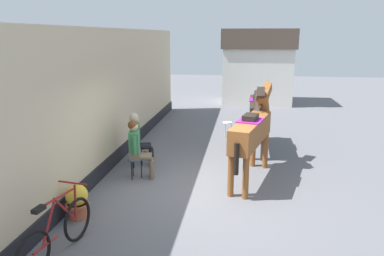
{
  "coord_description": "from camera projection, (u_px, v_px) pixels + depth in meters",
  "views": [
    {
      "loc": [
        0.82,
        -7.32,
        3.24
      ],
      "look_at": [
        -0.4,
        1.2,
        1.05
      ],
      "focal_mm": 34.37,
      "sensor_mm": 36.0,
      "label": 1
    }
  ],
  "objects": [
    {
      "name": "ground_plane",
      "position": [
        214.0,
        148.0,
        10.81
      ],
      "size": [
        40.0,
        40.0,
        0.0
      ],
      "primitive_type": "plane",
      "color": "slate"
    },
    {
      "name": "pub_facade_wall",
      "position": [
        110.0,
        104.0,
        9.34
      ],
      "size": [
        0.34,
        14.0,
        3.4
      ],
      "color": "#CCB793",
      "rests_on": "ground_plane"
    },
    {
      "name": "distant_cottage",
      "position": [
        257.0,
        65.0,
        17.69
      ],
      "size": [
        3.4,
        2.6,
        3.5
      ],
      "color": "silver",
      "rests_on": "ground_plane"
    },
    {
      "name": "seated_visitor_near",
      "position": [
        137.0,
        146.0,
        8.36
      ],
      "size": [
        0.61,
        0.48,
        1.39
      ],
      "color": "#194C99",
      "rests_on": "ground_plane"
    },
    {
      "name": "seated_visitor_far",
      "position": [
        138.0,
        137.0,
        9.13
      ],
      "size": [
        0.61,
        0.49,
        1.39
      ],
      "color": "#194C99",
      "rests_on": "ground_plane"
    },
    {
      "name": "saddled_horse_near",
      "position": [
        252.0,
        130.0,
        8.24
      ],
      "size": [
        1.02,
        2.94,
        2.06
      ],
      "color": "brown",
      "rests_on": "ground_plane"
    },
    {
      "name": "saddled_horse_far",
      "position": [
        258.0,
        111.0,
        10.33
      ],
      "size": [
        0.5,
        3.0,
        2.06
      ],
      "color": "#2D231E",
      "rests_on": "ground_plane"
    },
    {
      "name": "flower_planter_near",
      "position": [
        77.0,
        201.0,
        6.63
      ],
      "size": [
        0.43,
        0.43,
        0.64
      ],
      "color": "#A85638",
      "rests_on": "ground_plane"
    },
    {
      "name": "leaning_bicycle",
      "position": [
        57.0,
        233.0,
        5.42
      ],
      "size": [
        0.5,
        1.75,
        1.02
      ],
      "color": "black",
      "rests_on": "ground_plane"
    },
    {
      "name": "spare_stool_white",
      "position": [
        227.0,
        124.0,
        12.03
      ],
      "size": [
        0.32,
        0.32,
        0.46
      ],
      "color": "white",
      "rests_on": "ground_plane"
    },
    {
      "name": "satchel_bag",
      "position": [
        149.0,
        155.0,
        9.88
      ],
      "size": [
        0.3,
        0.24,
        0.2
      ],
      "primitive_type": "cube",
      "rotation": [
        0.0,
        0.0,
        2.66
      ],
      "color": "brown",
      "rests_on": "ground_plane"
    }
  ]
}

